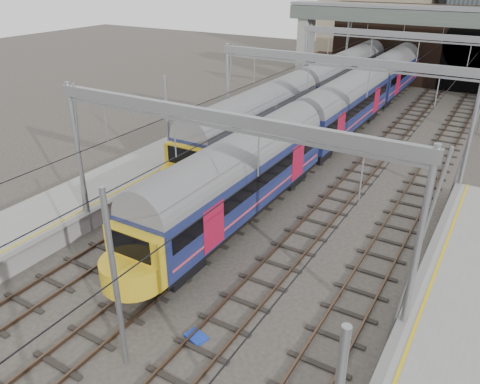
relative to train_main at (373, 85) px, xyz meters
The scene contains 7 objects.
tracks 23.48m from the train_main, 85.09° to the right, with size 14.40×80.00×0.22m.
overhead_line 17.36m from the train_main, 83.20° to the right, with size 16.80×80.00×8.00m.
retaining_wall 14.20m from the train_main, 76.03° to the left, with size 28.00×2.75×9.00m.
overbridge 9.28m from the train_main, 75.51° to the left, with size 28.00×3.00×9.25m.
train_main is the anchor object (origin of this frame).
train_second 10.01m from the train_main, 113.55° to the left, with size 2.93×67.74×5.00m.
equip_cover_b 34.23m from the train_main, 84.24° to the right, with size 0.83×0.59×0.10m, color #1734AD.
Camera 1 is at (9.88, -6.61, 12.88)m, focal length 35.00 mm.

